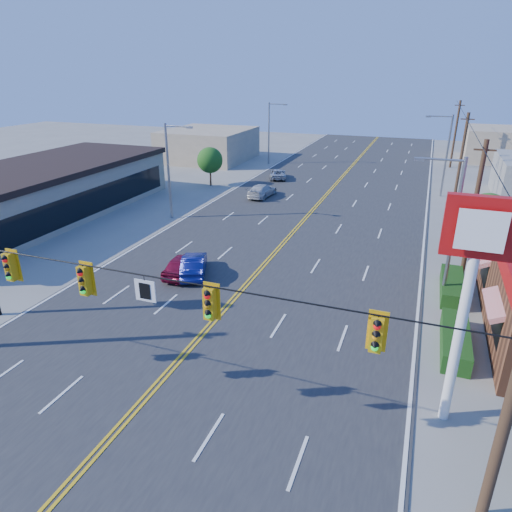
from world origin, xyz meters
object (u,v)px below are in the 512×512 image
(car_white, at_px, (262,191))
(signal_span, at_px, (113,300))
(kfc_pylon, at_px, (472,270))
(car_magenta, at_px, (184,265))
(car_silver, at_px, (278,174))
(car_blue, at_px, (194,266))

(car_white, bearing_deg, signal_span, 105.28)
(kfc_pylon, xyz_separation_m, car_white, (-16.96, 27.25, -5.41))
(car_magenta, bearing_deg, signal_span, 104.60)
(signal_span, bearing_deg, kfc_pylon, 19.78)
(car_magenta, bearing_deg, car_silver, -88.93)
(signal_span, xyz_separation_m, car_magenta, (-4.13, 11.86, -4.22))
(kfc_pylon, bearing_deg, car_silver, 116.80)
(car_blue, relative_size, car_silver, 0.99)
(signal_span, xyz_separation_m, car_white, (-5.84, 31.25, -4.25))
(car_magenta, bearing_deg, car_blue, -167.57)
(car_silver, bearing_deg, car_blue, 78.44)
(kfc_pylon, distance_m, car_white, 32.55)
(kfc_pylon, xyz_separation_m, car_magenta, (-15.25, 7.86, -5.38))
(car_blue, xyz_separation_m, car_white, (-2.35, 19.19, -0.01))
(car_silver, bearing_deg, car_white, 78.49)
(signal_span, bearing_deg, car_white, 100.59)
(kfc_pylon, height_order, car_magenta, kfc_pylon)
(signal_span, xyz_separation_m, kfc_pylon, (11.12, 4.00, 1.16))
(car_blue, bearing_deg, signal_span, 83.34)
(kfc_pylon, height_order, car_silver, kfc_pylon)
(kfc_pylon, relative_size, car_blue, 2.15)
(car_white, distance_m, car_silver, 8.45)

